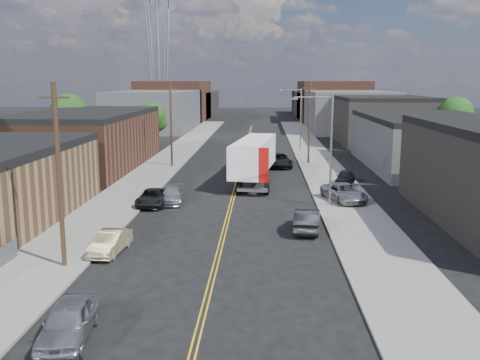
# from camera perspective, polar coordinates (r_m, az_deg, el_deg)

# --- Properties ---
(ground) EXTENTS (260.00, 260.00, 0.00)m
(ground) POSITION_cam_1_polar(r_m,az_deg,el_deg) (78.07, 0.54, 3.13)
(ground) COLOR black
(ground) RESTS_ON ground
(centerline) EXTENTS (0.32, 120.00, 0.01)m
(centerline) POSITION_cam_1_polar(r_m,az_deg,el_deg) (63.23, 0.09, 1.38)
(centerline) COLOR gold
(centerline) RESTS_ON ground
(sidewalk_left) EXTENTS (5.00, 140.00, 0.15)m
(sidewalk_left) POSITION_cam_1_polar(r_m,az_deg,el_deg) (64.31, -8.40, 1.49)
(sidewalk_left) COLOR slate
(sidewalk_left) RESTS_ON ground
(sidewalk_right) EXTENTS (5.00, 140.00, 0.15)m
(sidewalk_right) POSITION_cam_1_polar(r_m,az_deg,el_deg) (63.55, 8.68, 1.37)
(sidewalk_right) COLOR slate
(sidewalk_right) RESTS_ON ground
(warehouse_brown) EXTENTS (12.00, 26.00, 6.60)m
(warehouse_brown) POSITION_cam_1_polar(r_m,az_deg,el_deg) (65.08, -16.03, 4.16)
(warehouse_brown) COLOR #4B2B1E
(warehouse_brown) RESTS_ON ground
(industrial_right_b) EXTENTS (14.00, 24.00, 6.10)m
(industrial_right_b) POSITION_cam_1_polar(r_m,az_deg,el_deg) (66.66, 19.43, 3.90)
(industrial_right_b) COLOR #3C3D3F
(industrial_right_b) RESTS_ON ground
(industrial_right_c) EXTENTS (14.00, 22.00, 7.60)m
(industrial_right_c) POSITION_cam_1_polar(r_m,az_deg,el_deg) (91.68, 14.77, 6.27)
(industrial_right_c) COLOR black
(industrial_right_c) RESTS_ON ground
(skyline_left_a) EXTENTS (16.00, 30.00, 8.00)m
(skyline_left_a) POSITION_cam_1_polar(r_m,az_deg,el_deg) (114.78, -8.97, 7.38)
(skyline_left_a) COLOR #3C3D3F
(skyline_left_a) RESTS_ON ground
(skyline_right_a) EXTENTS (16.00, 30.00, 8.00)m
(skyline_right_a) POSITION_cam_1_polar(r_m,az_deg,el_deg) (113.88, 11.34, 7.28)
(skyline_right_a) COLOR #3C3D3F
(skyline_right_a) RESTS_ON ground
(skyline_left_b) EXTENTS (16.00, 26.00, 10.00)m
(skyline_left_b) POSITION_cam_1_polar(r_m,az_deg,el_deg) (139.31, -6.95, 8.37)
(skyline_left_b) COLOR #4B2B1E
(skyline_left_b) RESTS_ON ground
(skyline_right_b) EXTENTS (16.00, 26.00, 10.00)m
(skyline_right_b) POSITION_cam_1_polar(r_m,az_deg,el_deg) (138.57, 9.77, 8.29)
(skyline_right_b) COLOR #4B2B1E
(skyline_right_b) RESTS_ON ground
(skyline_left_c) EXTENTS (16.00, 40.00, 7.00)m
(skyline_left_c) POSITION_cam_1_polar(r_m,az_deg,el_deg) (159.12, -5.77, 8.11)
(skyline_left_c) COLOR black
(skyline_left_c) RESTS_ON ground
(skyline_right_c) EXTENTS (16.00, 40.00, 7.00)m
(skyline_right_c) POSITION_cam_1_polar(r_m,az_deg,el_deg) (158.47, 8.84, 8.03)
(skyline_right_c) COLOR black
(skyline_right_c) RESTS_ON ground
(streetlight_near) EXTENTS (3.39, 0.25, 9.00)m
(streetlight_near) POSITION_cam_1_polar(r_m,az_deg,el_deg) (42.93, 9.19, 4.07)
(streetlight_near) COLOR gray
(streetlight_near) RESTS_ON ground
(streetlight_far) EXTENTS (3.39, 0.25, 9.00)m
(streetlight_far) POSITION_cam_1_polar(r_m,az_deg,el_deg) (77.68, 6.20, 6.98)
(streetlight_far) COLOR gray
(streetlight_far) RESTS_ON ground
(utility_pole_left_near) EXTENTS (1.60, 0.26, 10.00)m
(utility_pole_left_near) POSITION_cam_1_polar(r_m,az_deg,el_deg) (29.82, -18.74, 0.48)
(utility_pole_left_near) COLOR black
(utility_pole_left_near) RESTS_ON ground
(utility_pole_left_far) EXTENTS (1.60, 0.26, 10.00)m
(utility_pole_left_far) POSITION_cam_1_polar(r_m,az_deg,el_deg) (63.49, -7.36, 6.00)
(utility_pole_left_far) COLOR black
(utility_pole_left_far) RESTS_ON ground
(utility_pole_right) EXTENTS (1.60, 0.26, 10.00)m
(utility_pole_right) POSITION_cam_1_polar(r_m,az_deg,el_deg) (65.80, 7.40, 6.16)
(utility_pole_right) COLOR black
(utility_pole_right) RESTS_ON ground
(tree_left_mid) EXTENTS (5.10, 5.04, 8.37)m
(tree_left_mid) POSITION_cam_1_polar(r_m,az_deg,el_deg) (77.21, -17.76, 6.64)
(tree_left_mid) COLOR black
(tree_left_mid) RESTS_ON ground
(tree_left_far) EXTENTS (4.35, 4.20, 6.97)m
(tree_left_far) POSITION_cam_1_polar(r_m,az_deg,el_deg) (81.26, -9.34, 6.52)
(tree_left_far) COLOR black
(tree_left_far) RESTS_ON ground
(tree_right_far) EXTENTS (4.85, 4.76, 7.91)m
(tree_right_far) POSITION_cam_1_polar(r_m,az_deg,el_deg) (82.26, 22.11, 6.36)
(tree_right_far) COLOR black
(tree_right_far) RESTS_ON ground
(semi_truck) EXTENTS (4.58, 16.97, 4.36)m
(semi_truck) POSITION_cam_1_polar(r_m,az_deg,el_deg) (54.81, 1.51, 2.59)
(semi_truck) COLOR silver
(semi_truck) RESTS_ON ground
(car_left_a) EXTENTS (2.31, 4.68, 1.53)m
(car_left_a) POSITION_cam_1_polar(r_m,az_deg,el_deg) (22.65, -17.86, -14.22)
(car_left_a) COLOR gray
(car_left_a) RESTS_ON ground
(car_left_b) EXTENTS (1.79, 4.17, 1.34)m
(car_left_b) POSITION_cam_1_polar(r_m,az_deg,el_deg) (32.64, -13.69, -6.49)
(car_left_b) COLOR #938860
(car_left_b) RESTS_ON ground
(car_left_c) EXTENTS (2.28, 4.83, 1.33)m
(car_left_c) POSITION_cam_1_polar(r_m,az_deg,el_deg) (44.25, -9.30, -1.86)
(car_left_c) COLOR black
(car_left_c) RESTS_ON ground
(car_left_d) EXTENTS (2.10, 4.58, 1.30)m
(car_left_d) POSITION_cam_1_polar(r_m,az_deg,el_deg) (45.02, -7.28, -1.62)
(car_left_d) COLOR #929597
(car_left_d) RESTS_ON ground
(car_right_oncoming) EXTENTS (2.20, 4.87, 1.55)m
(car_right_oncoming) POSITION_cam_1_polar(r_m,az_deg,el_deg) (36.58, 7.17, -4.25)
(car_right_oncoming) COLOR black
(car_right_oncoming) RESTS_ON ground
(car_right_lot_a) EXTENTS (3.86, 5.72, 1.46)m
(car_right_lot_a) POSITION_cam_1_polar(r_m,az_deg,el_deg) (45.45, 11.04, -1.32)
(car_right_lot_a) COLOR gray
(car_right_lot_a) RESTS_ON sidewalk_right
(car_right_lot_c) EXTENTS (2.69, 4.35, 1.38)m
(car_right_lot_c) POSITION_cam_1_polar(r_m,az_deg,el_deg) (52.81, 11.17, 0.28)
(car_right_lot_c) COLOR black
(car_right_lot_c) RESTS_ON sidewalk_right
(car_ahead_truck) EXTENTS (3.32, 6.00, 1.59)m
(car_ahead_truck) POSITION_cam_1_polar(r_m,az_deg,el_deg) (63.38, 4.17, 2.10)
(car_ahead_truck) COLOR black
(car_ahead_truck) RESTS_ON ground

